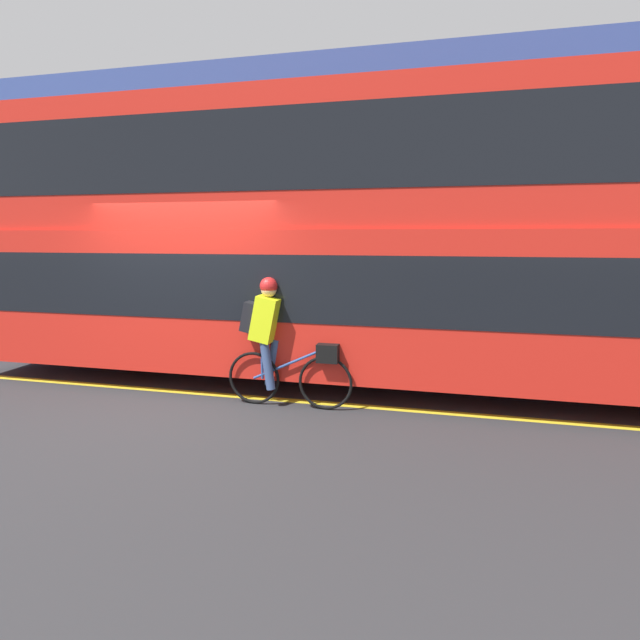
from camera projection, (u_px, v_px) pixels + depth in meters
ground_plane at (182, 400)px, 6.42m from camera, size 80.00×80.00×0.00m
road_center_line at (193, 392)px, 6.70m from camera, size 50.00×0.14×0.01m
sidewalk_curb at (289, 330)px, 10.88m from camera, size 60.00×2.20×0.12m
building_facade at (303, 194)px, 11.58m from camera, size 60.00×0.30×6.08m
bus at (365, 232)px, 6.88m from camera, size 11.22×2.49×3.84m
cyclist_on_bike at (275, 338)px, 6.06m from camera, size 1.58×0.32×1.60m
trash_bin at (341, 309)px, 10.42m from camera, size 0.54×0.54×0.89m
street_sign_post at (242, 262)px, 10.76m from camera, size 0.36×0.09×2.52m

